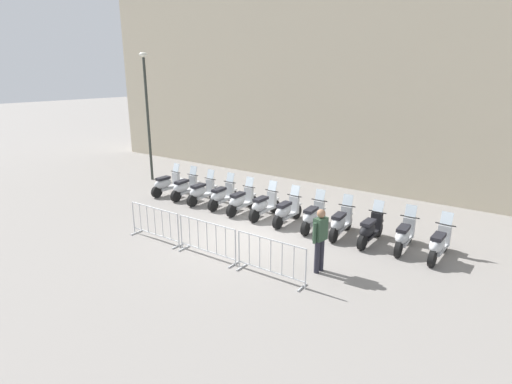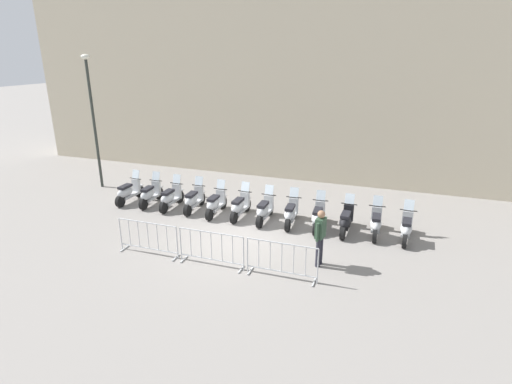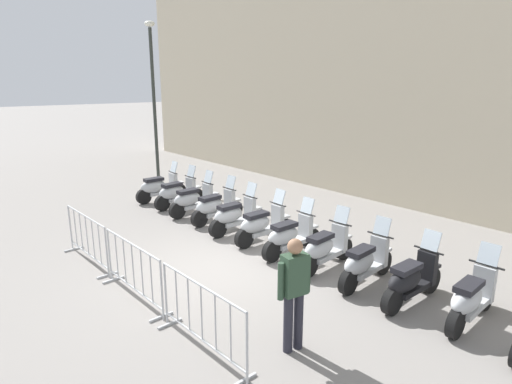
{
  "view_description": "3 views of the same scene",
  "coord_description": "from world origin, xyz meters",
  "px_view_note": "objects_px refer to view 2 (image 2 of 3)",
  "views": [
    {
      "loc": [
        8.73,
        -8.69,
        5.19
      ],
      "look_at": [
        -0.65,
        1.14,
        1.08
      ],
      "focal_mm": 29.34,
      "sensor_mm": 36.0,
      "label": 1
    },
    {
      "loc": [
        6.42,
        -10.69,
        6.1
      ],
      "look_at": [
        -0.27,
        2.02,
        0.98
      ],
      "focal_mm": 28.9,
      "sensor_mm": 36.0,
      "label": 2
    },
    {
      "loc": [
        7.52,
        -3.9,
        3.89
      ],
      "look_at": [
        -1.44,
        1.91,
        1.07
      ],
      "focal_mm": 30.79,
      "sensor_mm": 36.0,
      "label": 3
    }
  ],
  "objects_px": {
    "motorcycle_1": "(150,194)",
    "barrier_segment_2": "(282,261)",
    "motorcycle_3": "(194,200)",
    "motorcycle_4": "(215,204)",
    "barrier_segment_0": "(148,238)",
    "street_lamp": "(92,110)",
    "motorcycle_0": "(128,192)",
    "motorcycle_10": "(376,223)",
    "motorcycle_11": "(406,228)",
    "motorcycle_8": "(318,217)",
    "motorcycle_9": "(346,221)",
    "motorcycle_7": "(291,213)",
    "motorcycle_5": "(240,206)",
    "motorcycle_6": "(264,210)",
    "barrier_segment_1": "(211,249)",
    "motorcycle_2": "(171,197)",
    "officer_near_row_end": "(320,235)"
  },
  "relations": [
    {
      "from": "motorcycle_0",
      "to": "motorcycle_10",
      "type": "xyz_separation_m",
      "value": [
        9.65,
        1.54,
        0.0
      ]
    },
    {
      "from": "barrier_segment_1",
      "to": "motorcycle_9",
      "type": "bearing_deg",
      "value": 54.53
    },
    {
      "from": "motorcycle_2",
      "to": "motorcycle_10",
      "type": "bearing_deg",
      "value": 9.23
    },
    {
      "from": "motorcycle_9",
      "to": "barrier_segment_0",
      "type": "height_order",
      "value": "motorcycle_9"
    },
    {
      "from": "motorcycle_11",
      "to": "street_lamp",
      "type": "height_order",
      "value": "street_lamp"
    },
    {
      "from": "motorcycle_11",
      "to": "motorcycle_8",
      "type": "bearing_deg",
      "value": -170.85
    },
    {
      "from": "motorcycle_5",
      "to": "barrier_segment_2",
      "type": "height_order",
      "value": "motorcycle_5"
    },
    {
      "from": "motorcycle_3",
      "to": "barrier_segment_1",
      "type": "xyz_separation_m",
      "value": [
        2.96,
        -3.21,
        0.07
      ]
    },
    {
      "from": "motorcycle_7",
      "to": "motorcycle_1",
      "type": "bearing_deg",
      "value": -172.13
    },
    {
      "from": "motorcycle_1",
      "to": "motorcycle_7",
      "type": "height_order",
      "value": "same"
    },
    {
      "from": "motorcycle_11",
      "to": "officer_near_row_end",
      "type": "height_order",
      "value": "officer_near_row_end"
    },
    {
      "from": "motorcycle_1",
      "to": "barrier_segment_2",
      "type": "distance_m",
      "value": 7.46
    },
    {
      "from": "motorcycle_10",
      "to": "motorcycle_9",
      "type": "bearing_deg",
      "value": -164.48
    },
    {
      "from": "motorcycle_5",
      "to": "motorcycle_9",
      "type": "distance_m",
      "value": 3.91
    },
    {
      "from": "motorcycle_5",
      "to": "motorcycle_6",
      "type": "distance_m",
      "value": 0.98
    },
    {
      "from": "motorcycle_4",
      "to": "motorcycle_7",
      "type": "bearing_deg",
      "value": 9.24
    },
    {
      "from": "motorcycle_7",
      "to": "motorcycle_8",
      "type": "bearing_deg",
      "value": 8.79
    },
    {
      "from": "motorcycle_6",
      "to": "officer_near_row_end",
      "type": "height_order",
      "value": "officer_near_row_end"
    },
    {
      "from": "motorcycle_3",
      "to": "motorcycle_8",
      "type": "height_order",
      "value": "same"
    },
    {
      "from": "motorcycle_10",
      "to": "barrier_segment_1",
      "type": "distance_m",
      "value": 5.7
    },
    {
      "from": "motorcycle_9",
      "to": "street_lamp",
      "type": "distance_m",
      "value": 11.67
    },
    {
      "from": "barrier_segment_0",
      "to": "motorcycle_5",
      "type": "bearing_deg",
      "value": 74.12
    },
    {
      "from": "barrier_segment_0",
      "to": "street_lamp",
      "type": "distance_m",
      "value": 8.04
    },
    {
      "from": "motorcycle_0",
      "to": "motorcycle_4",
      "type": "relative_size",
      "value": 1.0
    },
    {
      "from": "motorcycle_5",
      "to": "motorcycle_9",
      "type": "bearing_deg",
      "value": 8.03
    },
    {
      "from": "motorcycle_3",
      "to": "motorcycle_4",
      "type": "relative_size",
      "value": 1.0
    },
    {
      "from": "motorcycle_6",
      "to": "motorcycle_11",
      "type": "bearing_deg",
      "value": 9.41
    },
    {
      "from": "motorcycle_2",
      "to": "barrier_segment_1",
      "type": "bearing_deg",
      "value": -37.41
    },
    {
      "from": "motorcycle_0",
      "to": "motorcycle_1",
      "type": "bearing_deg",
      "value": 12.12
    },
    {
      "from": "motorcycle_10",
      "to": "motorcycle_11",
      "type": "xyz_separation_m",
      "value": [
        0.97,
        0.08,
        0.0
      ]
    },
    {
      "from": "motorcycle_1",
      "to": "street_lamp",
      "type": "relative_size",
      "value": 0.3
    },
    {
      "from": "motorcycle_9",
      "to": "motorcycle_5",
      "type": "bearing_deg",
      "value": -171.97
    },
    {
      "from": "motorcycle_7",
      "to": "barrier_segment_0",
      "type": "height_order",
      "value": "motorcycle_7"
    },
    {
      "from": "motorcycle_8",
      "to": "motorcycle_1",
      "type": "bearing_deg",
      "value": -171.99
    },
    {
      "from": "motorcycle_2",
      "to": "motorcycle_9",
      "type": "xyz_separation_m",
      "value": [
        6.76,
        0.99,
        0.0
      ]
    },
    {
      "from": "motorcycle_3",
      "to": "street_lamp",
      "type": "relative_size",
      "value": 0.3
    },
    {
      "from": "motorcycle_8",
      "to": "motorcycle_9",
      "type": "bearing_deg",
      "value": 6.95
    },
    {
      "from": "motorcycle_0",
      "to": "motorcycle_1",
      "type": "distance_m",
      "value": 0.99
    },
    {
      "from": "motorcycle_2",
      "to": "motorcycle_5",
      "type": "xyz_separation_m",
      "value": [
        2.89,
        0.44,
        0.0
      ]
    },
    {
      "from": "motorcycle_1",
      "to": "motorcycle_7",
      "type": "relative_size",
      "value": 1.0
    },
    {
      "from": "motorcycle_4",
      "to": "street_lamp",
      "type": "xyz_separation_m",
      "value": [
        -6.44,
        0.4,
        3.03
      ]
    },
    {
      "from": "motorcycle_5",
      "to": "motorcycle_11",
      "type": "xyz_separation_m",
      "value": [
        5.79,
        0.89,
        0.0
      ]
    },
    {
      "from": "motorcycle_3",
      "to": "motorcycle_8",
      "type": "relative_size",
      "value": 1.0
    },
    {
      "from": "motorcycle_0",
      "to": "street_lamp",
      "type": "relative_size",
      "value": 0.3
    },
    {
      "from": "barrier_segment_2",
      "to": "street_lamp",
      "type": "distance_m",
      "value": 11.43
    },
    {
      "from": "motorcycle_6",
      "to": "barrier_segment_0",
      "type": "height_order",
      "value": "motorcycle_6"
    },
    {
      "from": "motorcycle_4",
      "to": "motorcycle_7",
      "type": "xyz_separation_m",
      "value": [
        2.9,
        0.47,
        0.0
      ]
    },
    {
      "from": "motorcycle_1",
      "to": "officer_near_row_end",
      "type": "relative_size",
      "value": 0.99
    },
    {
      "from": "motorcycle_2",
      "to": "motorcycle_7",
      "type": "distance_m",
      "value": 4.89
    },
    {
      "from": "motorcycle_2",
      "to": "motorcycle_5",
      "type": "relative_size",
      "value": 1.0
    }
  ]
}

